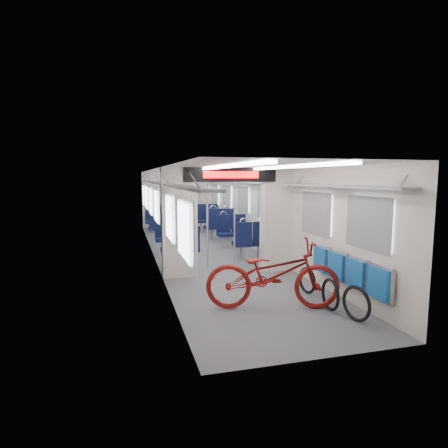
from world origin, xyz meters
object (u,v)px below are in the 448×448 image
object	(u,v)px
bicycle	(273,274)
seat_bay_far_right	(213,219)
flip_bench	(347,270)
seat_bay_near_right	(241,234)
bike_hoop_c	(307,282)
bike_hoop_b	(330,296)
bike_hoop_a	(356,305)
stanchion_far_right	(207,207)
stanchion_near_right	(234,217)
stanchion_far_left	(190,208)
stanchion_near_left	(208,220)
seat_bay_near_left	(176,239)
seat_bay_far_left	(161,220)

from	to	relation	value
bicycle	seat_bay_far_right	size ratio (longest dim) A/B	0.93
flip_bench	seat_bay_near_right	distance (m)	4.53
bike_hoop_c	bike_hoop_b	bearing A→B (deg)	-94.07
bike_hoop_a	bike_hoop_c	xyz separation A→B (m)	(-0.07, 1.39, -0.02)
flip_bench	stanchion_far_right	size ratio (longest dim) A/B	0.92
bike_hoop_c	stanchion_far_right	bearing A→B (deg)	96.19
seat_bay_near_right	stanchion_near_right	xyz separation A→B (m)	(-0.56, -1.25, 0.61)
stanchion_far_left	seat_bay_far_right	bearing A→B (deg)	58.26
stanchion_near_left	stanchion_near_right	bearing A→B (deg)	33.41
seat_bay_near_left	seat_bay_far_right	xyz separation A→B (m)	(1.87, 3.78, 0.05)
flip_bench	stanchion_near_left	size ratio (longest dim) A/B	0.92
bike_hoop_b	bike_hoop_c	size ratio (longest dim) A/B	1.06
bike_hoop_a	stanchion_far_right	size ratio (longest dim) A/B	0.23
seat_bay_far_left	stanchion_far_right	xyz separation A→B (m)	(1.30, -1.79, 0.58)
bike_hoop_a	flip_bench	bearing A→B (deg)	66.71
seat_bay_near_right	stanchion_far_left	distance (m)	2.02
seat_bay_near_left	stanchion_near_right	size ratio (longest dim) A/B	0.85
bike_hoop_a	seat_bay_near_right	world-z (taller)	seat_bay_near_right
stanchion_near_right	stanchion_far_left	distance (m)	2.85
bike_hoop_a	seat_bay_far_left	xyz separation A→B (m)	(-1.98, 8.83, 0.33)
bicycle	bike_hoop_b	xyz separation A→B (m)	(0.84, -0.34, -0.33)
stanchion_near_right	bicycle	bearing A→B (deg)	-95.45
seat_bay_near_right	bike_hoop_a	bearing A→B (deg)	-88.80
seat_bay_near_right	stanchion_near_right	bearing A→B (deg)	-114.11
bike_hoop_b	seat_bay_near_right	world-z (taller)	seat_bay_near_right
bicycle	bike_hoop_c	xyz separation A→B (m)	(0.90, 0.56, -0.34)
seat_bay_far_left	stanchion_far_right	world-z (taller)	stanchion_far_right
seat_bay_near_left	seat_bay_far_right	size ratio (longest dim) A/B	0.85
bike_hoop_b	stanchion_far_left	bearing A→B (deg)	100.32
stanchion_far_left	stanchion_far_right	size ratio (longest dim) A/B	1.00
seat_bay_far_left	stanchion_far_right	bearing A→B (deg)	-53.96
bicycle	seat_bay_far_left	bearing A→B (deg)	22.35
bike_hoop_b	bicycle	bearing A→B (deg)	158.19
flip_bench	stanchion_near_right	size ratio (longest dim) A/B	0.92
bike_hoop_a	seat_bay_near_right	size ratio (longest dim) A/B	0.26
bike_hoop_a	stanchion_far_left	size ratio (longest dim) A/B	0.23
bicycle	seat_bay_near_right	xyz separation A→B (m)	(0.86, 4.40, -0.02)
bike_hoop_b	seat_bay_far_right	distance (m)	8.16
bike_hoop_b	stanchion_far_left	distance (m)	6.44
bicycle	seat_bay_near_right	bearing A→B (deg)	4.09
seat_bay_far_left	stanchion_near_left	world-z (taller)	stanchion_near_left
bike_hoop_b	stanchion_near_right	size ratio (longest dim) A/B	0.22
seat_bay_near_right	bike_hoop_b	bearing A→B (deg)	-90.24
stanchion_near_right	seat_bay_near_right	bearing A→B (deg)	65.89
bicycle	stanchion_near_left	xyz separation A→B (m)	(-0.48, 2.64, 0.59)
stanchion_near_right	bike_hoop_c	bearing A→B (deg)	-76.88
flip_bench	seat_bay_near_left	world-z (taller)	seat_bay_near_left
seat_bay_far_left	stanchion_near_left	distance (m)	5.42
bike_hoop_b	stanchion_near_left	size ratio (longest dim) A/B	0.22
flip_bench	stanchion_near_right	distance (m)	3.45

